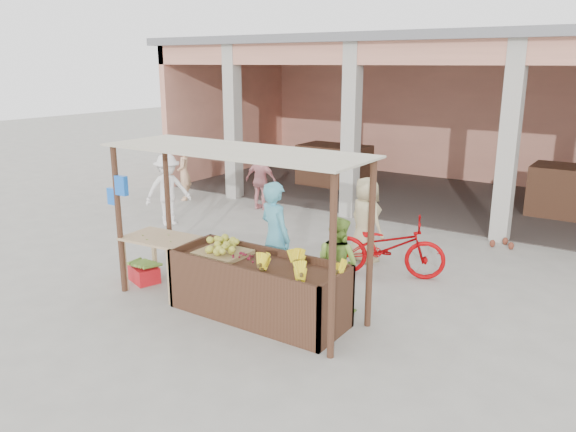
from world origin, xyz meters
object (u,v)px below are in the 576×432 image
Objects in this scene: vendor_blue at (275,234)px; fruit_stall at (258,290)px; side_table at (160,245)px; red_crate at (144,274)px; motorcycle at (386,246)px; vendor_green at (337,261)px.

fruit_stall is at bearing 130.72° from vendor_blue.
side_table reaches higher than red_crate.
motorcycle is at bearing 56.50° from red_crate.
red_crate is 0.25× the size of motorcycle.
side_table is 1.83m from vendor_blue.
red_crate is 0.27× the size of vendor_blue.
side_table is at bearing 30.37° from vendor_green.
vendor_green reaches higher than red_crate.
fruit_stall is 1.74× the size of vendor_green.
motorcycle is at bearing 70.92° from fruit_stall.
side_table is 0.56× the size of motorcycle.
vendor_blue is 1.28× the size of vendor_green.
vendor_blue is at bearing 110.13° from fruit_stall.
vendor_green is 1.65m from motorcycle.
fruit_stall is 1.23m from vendor_green.
fruit_stall is 1.25× the size of motorcycle.
side_table is at bearing 112.60° from motorcycle.
vendor_blue is at bearing 42.76° from red_crate.
vendor_blue is 0.92× the size of motorcycle.
motorcycle is (0.86, 2.49, 0.14)m from fruit_stall.
red_crate is at bearing 179.74° from fruit_stall.
red_crate is (-0.54, 0.10, -0.63)m from side_table.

